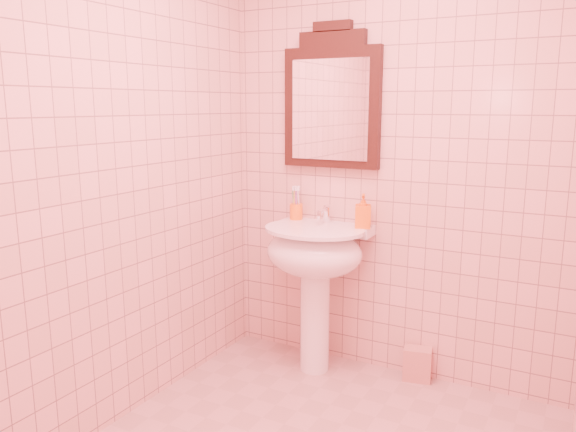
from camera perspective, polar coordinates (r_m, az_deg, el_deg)
The scene contains 7 objects.
back_wall at distance 3.19m, azimuth 10.80°, elevation 5.72°, with size 2.00×0.02×2.50m, color #E5A9A0.
pedestal_sink at distance 3.22m, azimuth 2.73°, elevation -4.69°, with size 0.58×0.58×0.86m.
faucet at distance 3.28m, azimuth 3.81°, elevation 0.23°, with size 0.04×0.16×0.11m.
mirror at distance 3.28m, azimuth 4.44°, elevation 11.52°, with size 0.59×0.06×0.82m.
toothbrush_cup at distance 3.39m, azimuth 0.83°, elevation 0.49°, with size 0.08×0.08×0.18m.
soap_dispenser at distance 3.18m, azimuth 7.63°, elevation 0.51°, with size 0.09×0.09×0.19m, color orange.
towel at distance 3.39m, azimuth 12.99°, elevation -14.44°, with size 0.15×0.10×0.19m, color tan.
Camera 1 is at (0.96, -1.92, 1.54)m, focal length 35.00 mm.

